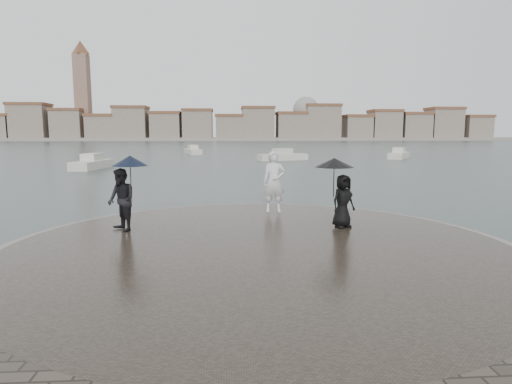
{
  "coord_description": "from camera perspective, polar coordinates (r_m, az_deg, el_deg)",
  "views": [
    {
      "loc": [
        -0.74,
        -6.39,
        3.01
      ],
      "look_at": [
        0.0,
        4.8,
        1.45
      ],
      "focal_mm": 30.0,
      "sensor_mm": 36.0,
      "label": 1
    }
  ],
  "objects": [
    {
      "name": "ground",
      "position": [
        7.1,
        2.69,
        -17.14
      ],
      "size": [
        400.0,
        400.0,
        0.0
      ],
      "primitive_type": "plane",
      "color": "#2B3835",
      "rests_on": "ground"
    },
    {
      "name": "kerb_ring",
      "position": [
        10.32,
        0.48,
        -8.11
      ],
      "size": [
        12.5,
        12.5,
        0.32
      ],
      "primitive_type": "cylinder",
      "color": "gray",
      "rests_on": "ground"
    },
    {
      "name": "quay_tip",
      "position": [
        10.32,
        0.48,
        -8.0
      ],
      "size": [
        11.9,
        11.9,
        0.36
      ],
      "primitive_type": "cylinder",
      "color": "#2D261E",
      "rests_on": "ground"
    },
    {
      "name": "statue",
      "position": [
        14.33,
        2.42,
        1.39
      ],
      "size": [
        0.77,
        0.53,
        2.05
      ],
      "primitive_type": "imported",
      "rotation": [
        0.0,
        0.0,
        -0.05
      ],
      "color": "silver",
      "rests_on": "quay_tip"
    },
    {
      "name": "visitor_left",
      "position": [
        12.07,
        -17.28,
        0.11
      ],
      "size": [
        1.24,
        1.11,
        2.04
      ],
      "color": "black",
      "rests_on": "quay_tip"
    },
    {
      "name": "visitor_right",
      "position": [
        12.19,
        11.09,
        0.73
      ],
      "size": [
        1.24,
        1.11,
        1.95
      ],
      "color": "black",
      "rests_on": "quay_tip"
    },
    {
      "name": "far_skyline",
      "position": [
        167.21,
        -5.77,
        8.75
      ],
      "size": [
        260.0,
        20.0,
        37.0
      ],
      "color": "gray",
      "rests_on": "ground"
    },
    {
      "name": "boats",
      "position": [
        48.82,
        -0.88,
        4.81
      ],
      "size": [
        34.86,
        30.77,
        1.5
      ],
      "color": "beige",
      "rests_on": "ground"
    }
  ]
}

